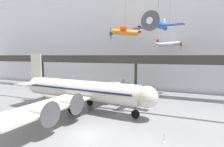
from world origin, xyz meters
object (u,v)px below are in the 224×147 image
object	(u,v)px
suspended_plane_silver_racer	(169,44)
stanchion_barrier	(164,140)
suspended_plane_orange_highwing	(125,32)
airliner_silver_main	(80,90)
suspended_plane_blue_trainer	(158,25)

from	to	relation	value
suspended_plane_silver_racer	stanchion_barrier	bearing A→B (deg)	-88.86
suspended_plane_silver_racer	suspended_plane_orange_highwing	xyz separation A→B (m)	(-10.26, -3.46, 3.03)
airliner_silver_main	suspended_plane_orange_highwing	xyz separation A→B (m)	(3.35, 16.01, 11.96)
suspended_plane_blue_trainer	airliner_silver_main	bearing A→B (deg)	-53.47
stanchion_barrier	suspended_plane_blue_trainer	bearing A→B (deg)	102.13
suspended_plane_blue_trainer	suspended_plane_orange_highwing	xyz separation A→B (m)	(-9.37, 10.60, 0.48)
suspended_plane_orange_highwing	stanchion_barrier	size ratio (longest dim) A/B	9.08
suspended_plane_silver_racer	suspended_plane_orange_highwing	size ratio (longest dim) A/B	1.23
suspended_plane_blue_trainer	stanchion_barrier	bearing A→B (deg)	25.60
airliner_silver_main	suspended_plane_orange_highwing	bearing A→B (deg)	82.83
airliner_silver_main	suspended_plane_blue_trainer	size ratio (longest dim) A/B	3.38
suspended_plane_silver_racer	suspended_plane_orange_highwing	distance (m)	11.24
airliner_silver_main	stanchion_barrier	xyz separation A→B (m)	(15.39, -7.02, -3.17)
airliner_silver_main	suspended_plane_blue_trainer	bearing A→B (deg)	27.68
airliner_silver_main	suspended_plane_silver_racer	bearing A→B (deg)	59.68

